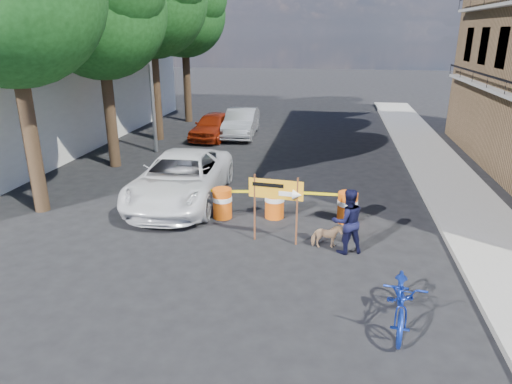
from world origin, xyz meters
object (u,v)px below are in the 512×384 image
(detour_sign, at_px, (283,195))
(suv_white, at_px, (181,178))
(bicycle, at_px, (405,274))
(sedan_red, at_px, (213,126))
(barrel_mid_left, at_px, (222,203))
(pedestrian, at_px, (347,221))
(barrel_far_right, at_px, (347,207))
(sedan_silver, at_px, (241,123))
(barrel_far_left, at_px, (156,197))
(dog, at_px, (326,236))
(barrel_mid_right, at_px, (275,202))

(detour_sign, xyz_separation_m, suv_white, (-3.57, 2.58, -0.56))
(bicycle, distance_m, sedan_red, 16.55)
(barrel_mid_left, height_order, pedestrian, pedestrian)
(barrel_mid_left, bearing_deg, suv_white, 144.83)
(bicycle, bearing_deg, suv_white, 144.49)
(barrel_far_right, height_order, suv_white, suv_white)
(barrel_far_right, bearing_deg, detour_sign, -134.89)
(sedan_red, bearing_deg, sedan_silver, 37.97)
(barrel_far_left, xyz_separation_m, bicycle, (6.64, -4.67, 0.58))
(barrel_mid_left, xyz_separation_m, detour_sign, (1.93, -1.43, 0.86))
(bicycle, relative_size, dog, 2.80)
(barrel_mid_left, bearing_deg, detour_sign, -36.52)
(barrel_far_left, bearing_deg, sedan_silver, 87.48)
(pedestrian, distance_m, sedan_red, 13.57)
(pedestrian, distance_m, bicycle, 3.02)
(pedestrian, xyz_separation_m, bicycle, (0.96, -2.86, 0.22))
(barrel_far_left, distance_m, barrel_far_right, 5.75)
(barrel_far_left, height_order, barrel_mid_left, same)
(barrel_mid_left, height_order, bicycle, bicycle)
(barrel_far_left, xyz_separation_m, detour_sign, (4.05, -1.57, 0.86))
(barrel_far_left, xyz_separation_m, dog, (5.20, -1.66, -0.15))
(dog, bearing_deg, barrel_far_left, 62.46)
(pedestrian, distance_m, dog, 0.72)
(bicycle, bearing_deg, dog, 122.81)
(barrel_mid_right, height_order, suv_white, suv_white)
(sedan_red, height_order, sedan_silver, sedan_silver)
(barrel_mid_right, distance_m, sedan_red, 10.93)
(barrel_mid_left, xyz_separation_m, barrel_far_right, (3.63, 0.27, 0.00))
(sedan_red, bearing_deg, dog, -57.81)
(barrel_far_right, bearing_deg, suv_white, 170.52)
(dog, bearing_deg, sedan_silver, 10.74)
(pedestrian, relative_size, sedan_red, 0.42)
(barrel_far_left, xyz_separation_m, suv_white, (0.48, 1.01, 0.30))
(barrel_mid_left, distance_m, sedan_silver, 11.20)
(bicycle, bearing_deg, barrel_far_left, 152.06)
(pedestrian, height_order, bicycle, bicycle)
(barrel_mid_right, relative_size, sedan_red, 0.23)
(detour_sign, height_order, suv_white, detour_sign)
(detour_sign, xyz_separation_m, dog, (1.15, -0.09, -1.01))
(barrel_mid_right, relative_size, bicycle, 0.43)
(sedan_red, xyz_separation_m, sedan_silver, (1.29, 0.83, 0.04))
(barrel_mid_right, distance_m, bicycle, 5.68)
(sedan_red, distance_m, sedan_silver, 1.54)
(barrel_mid_right, distance_m, sedan_silver, 11.27)
(bicycle, height_order, sedan_silver, bicycle)
(barrel_far_right, bearing_deg, sedan_silver, 115.99)
(dog, bearing_deg, pedestrian, -116.69)
(barrel_far_right, distance_m, dog, 1.88)
(sedan_silver, bearing_deg, sedan_red, -150.19)
(pedestrian, relative_size, sedan_silver, 0.39)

